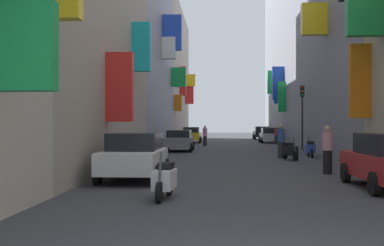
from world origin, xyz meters
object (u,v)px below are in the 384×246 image
at_px(scooter_white, 165,179).
at_px(pedestrian_crossing, 281,141).
at_px(parked_car_silver, 270,135).
at_px(traffic_light_near_corner, 302,107).
at_px(scooter_black, 290,151).
at_px(scooter_blue, 310,148).
at_px(parked_car_white, 135,156).
at_px(parked_car_black, 262,133).
at_px(pedestrian_near_right, 327,150).
at_px(parked_car_grey, 179,140).
at_px(pedestrian_near_left, 276,135).
at_px(parked_car_yellow, 191,135).
at_px(pedestrian_mid_street, 205,136).

relative_size(scooter_white, pedestrian_crossing, 1.02).
bearing_deg(parked_car_silver, traffic_light_near_corner, -86.77).
xyz_separation_m(scooter_black, scooter_blue, (1.42, 2.37, 0.00)).
distance_m(scooter_blue, pedestrian_crossing, 1.89).
bearing_deg(parked_car_white, parked_car_black, 79.85).
relative_size(parked_car_silver, scooter_black, 2.32).
relative_size(parked_car_white, pedestrian_near_right, 2.27).
xyz_separation_m(parked_car_grey, scooter_white, (1.34, -20.66, -0.27)).
bearing_deg(pedestrian_near_left, parked_car_yellow, 159.99).
xyz_separation_m(parked_car_silver, parked_car_yellow, (-7.50, -0.37, 0.03)).
bearing_deg(parked_car_black, parked_car_silver, -90.81).
height_order(parked_car_silver, parked_car_yellow, parked_car_yellow).
bearing_deg(pedestrian_near_right, parked_car_yellow, 102.53).
distance_m(pedestrian_mid_street, traffic_light_near_corner, 9.71).
xyz_separation_m(parked_car_yellow, pedestrian_near_left, (7.73, -2.82, -0.00)).
bearing_deg(traffic_light_near_corner, scooter_black, -103.19).
bearing_deg(pedestrian_mid_street, parked_car_grey, -100.47).
bearing_deg(parked_car_silver, pedestrian_mid_street, -129.91).
height_order(parked_car_white, scooter_black, parked_car_white).
distance_m(parked_car_black, pedestrian_crossing, 32.18).
distance_m(parked_car_yellow, pedestrian_near_left, 8.23).
relative_size(scooter_black, scooter_blue, 0.91).
distance_m(parked_car_white, scooter_blue, 13.79).
relative_size(parked_car_grey, pedestrian_near_left, 2.53).
bearing_deg(parked_car_black, parked_car_yellow, -124.16).
height_order(parked_car_yellow, pedestrian_mid_street, pedestrian_mid_street).
relative_size(parked_car_grey, scooter_blue, 2.09).
relative_size(scooter_blue, pedestrian_crossing, 1.08).
relative_size(parked_car_yellow, traffic_light_near_corner, 0.99).
height_order(scooter_blue, pedestrian_near_left, pedestrian_near_left).
distance_m(parked_car_yellow, scooter_black, 23.28).
bearing_deg(pedestrian_near_left, scooter_black, -94.59).
relative_size(pedestrian_near_right, traffic_light_near_corner, 0.40).
relative_size(scooter_black, pedestrian_near_right, 1.01).
xyz_separation_m(pedestrian_crossing, pedestrian_near_left, (1.83, 18.04, -0.10)).
height_order(parked_car_white, pedestrian_crossing, pedestrian_crossing).
relative_size(parked_car_silver, traffic_light_near_corner, 0.92).
distance_m(pedestrian_crossing, traffic_light_near_corner, 8.08).
xyz_separation_m(parked_car_yellow, traffic_light_near_corner, (8.27, -13.42, 2.19)).
bearing_deg(parked_car_silver, scooter_black, -93.36).
distance_m(parked_car_white, scooter_white, 4.13).
distance_m(parked_car_black, parked_car_yellow, 13.62).
bearing_deg(pedestrian_crossing, pedestrian_near_right, -85.89).
bearing_deg(parked_car_silver, pedestrian_near_right, -91.90).
bearing_deg(scooter_blue, pedestrian_near_left, 89.47).
height_order(scooter_white, pedestrian_mid_street, pedestrian_mid_street).
distance_m(parked_car_grey, pedestrian_mid_street, 8.13).
bearing_deg(parked_car_grey, pedestrian_crossing, -45.87).
distance_m(scooter_black, traffic_light_near_corner, 9.61).
relative_size(scooter_white, traffic_light_near_corner, 0.41).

